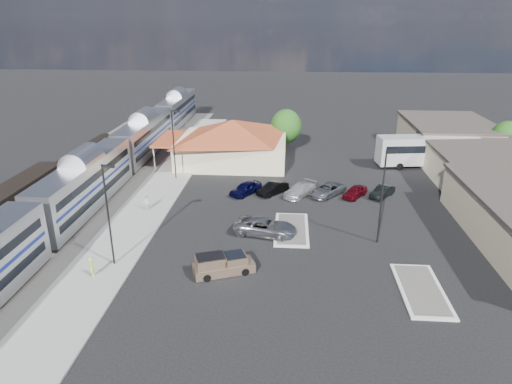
# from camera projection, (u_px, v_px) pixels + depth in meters

# --- Properties ---
(ground) EXTENTS (280.00, 280.00, 0.00)m
(ground) POSITION_uv_depth(u_px,v_px,m) (250.00, 238.00, 43.55)
(ground) COLOR black
(ground) RESTS_ON ground
(railbed) EXTENTS (16.00, 100.00, 0.12)m
(railbed) POSITION_uv_depth(u_px,v_px,m) (74.00, 200.00, 52.43)
(railbed) COLOR #4C4944
(railbed) RESTS_ON ground
(platform) EXTENTS (5.50, 92.00, 0.18)m
(platform) POSITION_uv_depth(u_px,v_px,m) (145.00, 209.00, 49.93)
(platform) COLOR gray
(platform) RESTS_ON ground
(passenger_train) EXTENTS (3.00, 104.00, 5.55)m
(passenger_train) POSITION_uv_depth(u_px,v_px,m) (86.00, 186.00, 48.62)
(passenger_train) COLOR silver
(passenger_train) RESTS_ON ground
(freight_cars) EXTENTS (2.80, 46.00, 4.00)m
(freight_cars) POSITION_uv_depth(u_px,v_px,m) (21.00, 201.00, 47.16)
(freight_cars) COLOR black
(freight_cars) RESTS_ON ground
(station_depot) EXTENTS (18.35, 12.24, 6.20)m
(station_depot) POSITION_uv_depth(u_px,v_px,m) (232.00, 141.00, 65.06)
(station_depot) COLOR beige
(station_depot) RESTS_ON ground
(buildings_east) EXTENTS (14.40, 51.40, 4.80)m
(buildings_east) POSITION_uv_depth(u_px,v_px,m) (495.00, 174.00, 54.07)
(buildings_east) COLOR #C6B28C
(buildings_east) RESTS_ON ground
(traffic_island_south) EXTENTS (3.30, 7.50, 0.21)m
(traffic_island_south) POSITION_uv_depth(u_px,v_px,m) (292.00, 229.00, 45.10)
(traffic_island_south) COLOR silver
(traffic_island_south) RESTS_ON ground
(traffic_island_north) EXTENTS (3.30, 7.50, 0.21)m
(traffic_island_north) POSITION_uv_depth(u_px,v_px,m) (421.00, 290.00, 35.10)
(traffic_island_north) COLOR silver
(traffic_island_north) RESTS_ON ground
(lamp_plat_s) EXTENTS (1.08, 0.25, 9.00)m
(lamp_plat_s) POSITION_uv_depth(u_px,v_px,m) (108.00, 208.00, 36.80)
(lamp_plat_s) COLOR black
(lamp_plat_s) RESTS_ON ground
(lamp_plat_n) EXTENTS (1.08, 0.25, 9.00)m
(lamp_plat_n) POSITION_uv_depth(u_px,v_px,m) (174.00, 139.00, 57.26)
(lamp_plat_n) COLOR black
(lamp_plat_n) RESTS_ON ground
(lamp_lot) EXTENTS (1.08, 0.25, 9.00)m
(lamp_lot) POSITION_uv_depth(u_px,v_px,m) (384.00, 189.00, 40.79)
(lamp_lot) COLOR black
(lamp_lot) RESTS_ON ground
(tree_east_c) EXTENTS (4.41, 4.41, 6.21)m
(tree_east_c) POSITION_uv_depth(u_px,v_px,m) (506.00, 138.00, 64.01)
(tree_east_c) COLOR #382314
(tree_east_c) RESTS_ON ground
(tree_depot) EXTENTS (4.71, 4.71, 6.63)m
(tree_depot) POSITION_uv_depth(u_px,v_px,m) (286.00, 126.00, 69.79)
(tree_depot) COLOR #382314
(tree_depot) RESTS_ON ground
(pickup_truck) EXTENTS (5.26, 3.48, 1.71)m
(pickup_truck) POSITION_uv_depth(u_px,v_px,m) (224.00, 265.00, 37.27)
(pickup_truck) COLOR #98795E
(pickup_truck) RESTS_ON ground
(suv) EXTENTS (6.45, 3.94, 1.67)m
(suv) POSITION_uv_depth(u_px,v_px,m) (265.00, 227.00, 43.88)
(suv) COLOR #9A9CA1
(suv) RESTS_ON ground
(coach_bus) EXTENTS (13.81, 4.74, 4.34)m
(coach_bus) POSITION_uv_depth(u_px,v_px,m) (426.00, 149.00, 63.30)
(coach_bus) COLOR silver
(coach_bus) RESTS_ON ground
(person_a) EXTENTS (0.56, 0.70, 1.68)m
(person_a) POSITION_uv_depth(u_px,v_px,m) (92.00, 267.00, 36.50)
(person_a) COLOR #BBDF45
(person_a) RESTS_ON platform
(person_b) EXTENTS (0.82, 0.98, 1.80)m
(person_b) POSITION_uv_depth(u_px,v_px,m) (146.00, 202.00, 49.00)
(person_b) COLOR white
(person_b) RESTS_ON platform
(parked_car_a) EXTENTS (4.08, 4.63, 1.51)m
(parked_car_a) POSITION_uv_depth(u_px,v_px,m) (246.00, 188.00, 53.94)
(parked_car_a) COLOR #0B0B38
(parked_car_a) RESTS_ON ground
(parked_car_b) EXTENTS (3.88, 4.21, 1.40)m
(parked_car_b) POSITION_uv_depth(u_px,v_px,m) (273.00, 188.00, 54.02)
(parked_car_b) COLOR black
(parked_car_b) RESTS_ON ground
(parked_car_c) EXTENTS (4.43, 5.21, 1.43)m
(parked_car_c) POSITION_uv_depth(u_px,v_px,m) (300.00, 190.00, 53.51)
(parked_car_c) COLOR silver
(parked_car_c) RESTS_ON ground
(parked_car_d) EXTENTS (4.99, 5.35, 1.40)m
(parked_car_d) POSITION_uv_depth(u_px,v_px,m) (327.00, 190.00, 53.57)
(parked_car_d) COLOR gray
(parked_car_d) RESTS_ON ground
(parked_car_e) EXTENTS (3.53, 4.10, 1.33)m
(parked_car_e) POSITION_uv_depth(u_px,v_px,m) (355.00, 192.00, 53.08)
(parked_car_e) COLOR maroon
(parked_car_e) RESTS_ON ground
(parked_car_f) EXTENTS (3.50, 4.05, 1.32)m
(parked_car_f) POSITION_uv_depth(u_px,v_px,m) (382.00, 192.00, 53.14)
(parked_car_f) COLOR black
(parked_car_f) RESTS_ON ground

